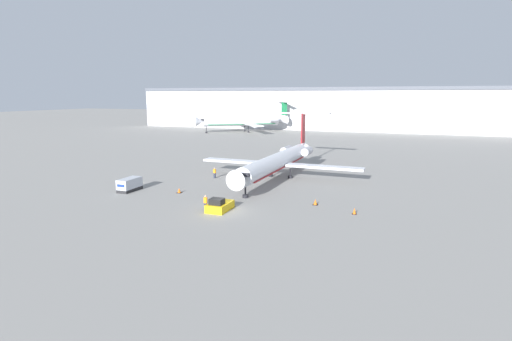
{
  "coord_description": "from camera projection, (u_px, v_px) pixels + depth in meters",
  "views": [
    {
      "loc": [
        19.59,
        -41.19,
        13.53
      ],
      "look_at": [
        0.0,
        11.47,
        2.95
      ],
      "focal_mm": 28.0,
      "sensor_mm": 36.0,
      "label": 1
    }
  ],
  "objects": [
    {
      "name": "airplane_parked_far_left",
      "position": [
        244.0,
        121.0,
        149.55
      ],
      "size": [
        31.83,
        29.7,
        11.2
      ],
      "color": "silver",
      "rests_on": "ground"
    },
    {
      "name": "traffic_cone_mid",
      "position": [
        354.0,
        211.0,
        46.14
      ],
      "size": [
        0.53,
        0.53,
        0.78
      ],
      "color": "black",
      "rests_on": "ground"
    },
    {
      "name": "ground_plane",
      "position": [
        222.0,
        212.0,
        47.16
      ],
      "size": [
        600.0,
        600.0,
        0.0
      ],
      "primitive_type": "plane",
      "color": "gray"
    },
    {
      "name": "worker_by_wing",
      "position": [
        215.0,
        173.0,
        66.24
      ],
      "size": [
        0.4,
        0.25,
        1.78
      ],
      "color": "#232838",
      "rests_on": "ground"
    },
    {
      "name": "traffic_cone_left",
      "position": [
        179.0,
        191.0,
        56.28
      ],
      "size": [
        0.68,
        0.68,
        0.71
      ],
      "color": "black",
      "rests_on": "ground"
    },
    {
      "name": "traffic_cone_right",
      "position": [
        315.0,
        202.0,
        50.06
      ],
      "size": [
        0.63,
        0.63,
        0.75
      ],
      "color": "black",
      "rests_on": "ground"
    },
    {
      "name": "terminal_building",
      "position": [
        353.0,
        109.0,
        156.14
      ],
      "size": [
        180.0,
        16.8,
        16.7
      ],
      "color": "#B2B2B7",
      "rests_on": "ground"
    },
    {
      "name": "pushback_tug",
      "position": [
        220.0,
        206.0,
        47.63
      ],
      "size": [
        2.25,
        3.8,
        1.65
      ],
      "color": "yellow",
      "rests_on": "ground"
    },
    {
      "name": "luggage_cart",
      "position": [
        130.0,
        185.0,
        57.38
      ],
      "size": [
        1.73,
        3.84,
        1.85
      ],
      "color": "#232326",
      "rests_on": "ground"
    },
    {
      "name": "worker_near_tug",
      "position": [
        206.0,
        202.0,
        47.63
      ],
      "size": [
        0.4,
        0.26,
        1.85
      ],
      "color": "#232838",
      "rests_on": "ground"
    },
    {
      "name": "airplane_main",
      "position": [
        279.0,
        160.0,
        65.82
      ],
      "size": [
        27.57,
        32.79,
        10.23
      ],
      "color": "silver",
      "rests_on": "ground"
    }
  ]
}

